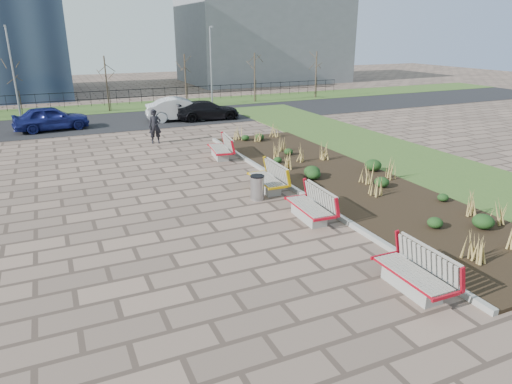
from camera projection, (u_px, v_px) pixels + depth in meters
name	position (u px, v px, depth m)	size (l,w,h in m)	color
ground	(251.00, 269.00, 11.59)	(120.00, 120.00, 0.00)	#796153
planting_bed	(343.00, 181.00, 18.30)	(4.50, 18.00, 0.10)	black
planting_curb	(292.00, 188.00, 17.38)	(0.16, 18.00, 0.15)	gray
grass_verge_near	(433.00, 168.00, 20.15)	(5.00, 38.00, 0.04)	#33511E
grass_verge_far	(107.00, 108.00, 35.64)	(80.00, 5.00, 0.04)	#33511E
road	(119.00, 121.00, 30.49)	(80.00, 7.00, 0.02)	black
bench_a	(413.00, 271.00, 10.49)	(0.90, 2.10, 1.00)	#A30A1A
bench_b	(309.00, 205.00, 14.50)	(0.90, 2.10, 1.00)	red
bench_c	(267.00, 178.00, 17.18)	(0.90, 2.10, 1.00)	#DBA70B
bench_d	(220.00, 148.00, 21.63)	(0.90, 2.10, 1.00)	red
litter_bin	(257.00, 188.00, 16.27)	(0.49, 0.49, 0.87)	#B2B2B7
pedestrian	(155.00, 126.00, 24.33)	(0.66, 0.44, 1.82)	black
car_blue	(51.00, 118.00, 27.53)	(1.73, 4.30, 1.47)	navy
car_silver	(181.00, 109.00, 30.65)	(1.60, 4.59, 1.51)	#ACAEB3
car_black	(207.00, 110.00, 30.89)	(1.78, 4.38, 1.27)	black
tree_b	(16.00, 88.00, 31.35)	(1.40, 1.40, 4.00)	#4C3D2D
tree_c	(107.00, 84.00, 33.68)	(1.40, 1.40, 4.00)	#4C3D2D
tree_d	(185.00, 80.00, 36.01)	(1.40, 1.40, 4.00)	#4C3D2D
tree_e	(255.00, 77.00, 38.34)	(1.40, 1.40, 4.00)	#4C3D2D
tree_f	(316.00, 75.00, 40.67)	(1.40, 1.40, 4.00)	#4C3D2D
lamp_west	(13.00, 73.00, 30.58)	(0.24, 0.60, 6.00)	gray
lamp_east	(211.00, 67.00, 36.02)	(0.24, 0.60, 6.00)	gray
railing_fence	(104.00, 98.00, 36.72)	(44.00, 0.10, 1.20)	black
building_grey	(263.00, 38.00, 53.78)	(18.00, 12.00, 10.00)	slate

